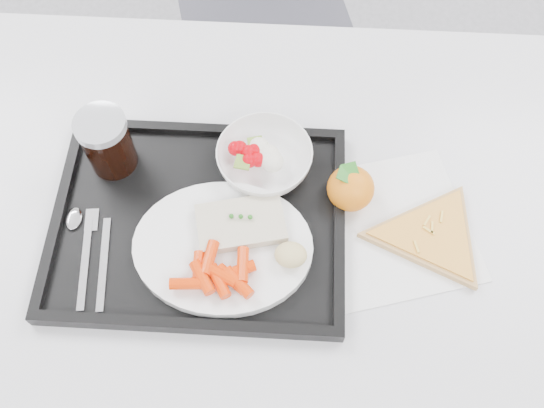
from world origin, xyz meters
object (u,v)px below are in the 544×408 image
at_px(pizza_slice, 432,236).
at_px(tangerine, 351,188).
at_px(salad_bowl, 265,159).
at_px(cola_glass, 107,142).
at_px(table, 262,229).
at_px(dinner_plate, 223,247).
at_px(tray, 199,222).

bearing_deg(pizza_slice, tangerine, 153.83).
xyz_separation_m(salad_bowl, cola_glass, (-0.24, -0.00, 0.03)).
xyz_separation_m(salad_bowl, tangerine, (0.14, -0.04, -0.00)).
xyz_separation_m(table, dinner_plate, (-0.05, -0.08, 0.09)).
xyz_separation_m(table, pizza_slice, (0.27, -0.03, 0.08)).
xyz_separation_m(dinner_plate, cola_glass, (-0.19, 0.15, 0.05)).
height_order(cola_glass, tangerine, cola_glass).
bearing_deg(cola_glass, tangerine, -6.26).
distance_m(tray, tangerine, 0.24).
relative_size(salad_bowl, tangerine, 1.88).
bearing_deg(pizza_slice, cola_glass, 168.41).
bearing_deg(pizza_slice, table, 172.79).
bearing_deg(dinner_plate, tray, 132.34).
relative_size(cola_glass, pizza_slice, 0.45).
relative_size(salad_bowl, pizza_slice, 0.64).
xyz_separation_m(tray, cola_glass, (-0.15, 0.10, 0.06)).
distance_m(tangerine, pizza_slice, 0.14).
bearing_deg(pizza_slice, tray, 179.40).
relative_size(table, dinner_plate, 4.44).
relative_size(tray, dinner_plate, 1.67).
xyz_separation_m(table, salad_bowl, (0.00, 0.07, 0.11)).
height_order(tangerine, pizza_slice, tangerine).
height_order(table, dinner_plate, dinner_plate).
relative_size(table, salad_bowl, 7.89).
bearing_deg(table, cola_glass, 163.79).
distance_m(table, dinner_plate, 0.13).
bearing_deg(tray, table, 17.50).
relative_size(table, pizza_slice, 5.02).
bearing_deg(table, tangerine, 11.77).
height_order(dinner_plate, tangerine, tangerine).
height_order(tray, pizza_slice, tray).
distance_m(table, tangerine, 0.17).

